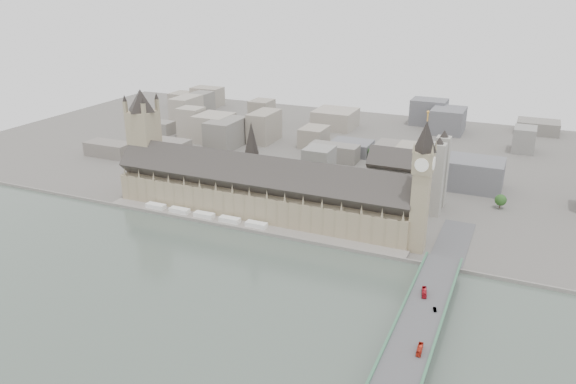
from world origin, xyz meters
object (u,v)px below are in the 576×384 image
at_px(palace_of_westminster, 260,191).
at_px(westminster_bridge, 423,316).
at_px(victoria_tower, 144,137).
at_px(red_bus_north, 424,292).
at_px(westminster_abbey, 408,179).
at_px(car_silver, 435,309).
at_px(red_bus_south, 420,349).
at_px(elizabeth_tower, 422,178).

distance_m(palace_of_westminster, westminster_bridge, 195.05).
relative_size(victoria_tower, red_bus_north, 8.72).
height_order(westminster_bridge, westminster_abbey, westminster_abbey).
bearing_deg(car_silver, red_bus_south, -108.28).
distance_m(westminster_abbey, red_bus_north, 173.94).
xyz_separation_m(victoria_tower, westminster_bridge, (284.00, -113.50, -50.08)).
relative_size(palace_of_westminster, red_bus_north, 23.10).
distance_m(palace_of_westminster, red_bus_north, 183.64).
distance_m(palace_of_westminster, victoria_tower, 126.41).
xyz_separation_m(red_bus_north, red_bus_south, (8.97, -58.24, -0.11)).
distance_m(red_bus_south, car_silver, 42.87).
xyz_separation_m(red_bus_north, car_silver, (9.26, -15.37, -0.85)).
height_order(victoria_tower, red_bus_north, victoria_tower).
xyz_separation_m(westminster_abbey, red_bus_south, (56.98, -224.90, -13.34)).
height_order(palace_of_westminster, westminster_bridge, palace_of_westminster).
bearing_deg(elizabeth_tower, westminster_abbey, 107.29).
relative_size(elizabeth_tower, red_bus_north, 9.37).
bearing_deg(elizabeth_tower, victoria_tower, 176.04).
height_order(elizabeth_tower, victoria_tower, elizabeth_tower).
relative_size(westminster_bridge, red_bus_north, 28.33).
bearing_deg(westminster_bridge, red_bus_south, -82.07).
bearing_deg(palace_of_westminster, westminster_abbey, 34.17).
relative_size(elizabeth_tower, westminster_bridge, 0.33).
distance_m(palace_of_westminster, elizabeth_tower, 142.94).
bearing_deg(red_bus_north, red_bus_south, -92.62).
height_order(red_bus_north, red_bus_south, red_bus_north).
height_order(palace_of_westminster, car_silver, palace_of_westminster).
distance_m(elizabeth_tower, red_bus_south, 148.52).
xyz_separation_m(westminster_abbey, red_bus_north, (48.01, -166.66, -13.23)).
distance_m(westminster_abbey, car_silver, 191.35).
height_order(westminster_bridge, red_bus_south, red_bus_south).
bearing_deg(palace_of_westminster, car_silver, -32.40).
bearing_deg(car_silver, palace_of_westminster, 129.70).
bearing_deg(red_bus_south, westminster_abbey, 100.79).
bearing_deg(elizabeth_tower, palace_of_westminster, 175.15).
xyz_separation_m(elizabeth_tower, victoria_tower, (-260.00, 18.00, -2.88)).
relative_size(red_bus_north, red_bus_south, 1.07).
distance_m(elizabeth_tower, red_bus_north, 94.46).
relative_size(westminster_abbey, red_bus_north, 5.93).
bearing_deg(palace_of_westminster, victoria_tower, 177.04).
bearing_deg(westminster_bridge, elizabeth_tower, 104.11).
relative_size(palace_of_westminster, red_bus_south, 24.81).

